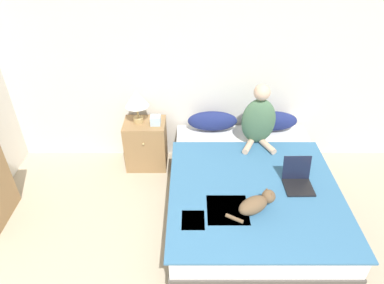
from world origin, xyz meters
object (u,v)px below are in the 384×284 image
Objects in this scene: pillow_near at (212,121)px; laptop_open at (298,180)px; person_sitting at (259,119)px; bed at (250,195)px; cat_tabby at (256,203)px; pillow_far at (272,121)px; table_lamp at (136,99)px; tissue_box at (155,120)px; nightstand at (146,144)px.

laptop_open reaches higher than pillow_near.
person_sitting is at bearing -28.46° from pillow_near.
bed is 0.55m from laptop_open.
cat_tabby is at bearing -144.01° from laptop_open.
bed is 0.87m from person_sitting.
person_sitting is 1.15m from cat_tabby.
pillow_far is at bearing 43.82° from cat_tabby.
tissue_box is (0.21, -0.05, -0.25)m from table_lamp.
cat_tabby is at bearing -48.51° from nightstand.
bed is 6.70× the size of laptop_open.
laptop_open is 2.26× the size of tissue_box.
table_lamp is 0.34m from tissue_box.
laptop_open is at bearing -14.82° from bed.
tissue_box is (-1.44, -0.10, 0.07)m from pillow_far.
cat_tabby is (-0.41, -1.39, -0.04)m from pillow_far.
nightstand is 0.41m from tissue_box.
bed is 1.07m from pillow_near.
cat_tabby is 0.74× the size of nightstand.
laptop_open is at bearing -68.57° from person_sitting.
person_sitting is at bearing -9.25° from table_lamp.
bed is 1.49m from nightstand.
pillow_far is 1.30× the size of cat_tabby.
person_sitting reaches higher than nightstand.
person_sitting is 0.86m from laptop_open.
table_lamp reaches higher than bed.
table_lamp is at bearing 170.75° from person_sitting.
table_lamp is (-1.72, 0.99, 0.39)m from laptop_open.
pillow_near is 1.32m from laptop_open.
tissue_box reaches higher than pillow_near.
person_sitting is at bearing -130.31° from pillow_far.
person_sitting is at bearing 110.65° from laptop_open.
bed is 4.95× the size of table_lamp.
nightstand is 4.60× the size of tissue_box.
cat_tabby is 0.59m from laptop_open.
pillow_far reaches higher than nightstand.
nightstand is 1.51× the size of table_lamp.
pillow_far is (0.74, 0.00, 0.00)m from pillow_near.
laptop_open is (0.47, 0.35, -0.03)m from cat_tabby.
table_lamp is at bearing 166.40° from tissue_box.
bed is at bearing -111.99° from pillow_far.
nightstand is (-1.35, 0.22, -0.50)m from person_sitting.
table_lamp is (-0.91, -0.05, 0.32)m from pillow_near.
laptop_open is 2.03m from table_lamp.
bed is at bearing -35.37° from nightstand.
person_sitting is 1.45m from table_lamp.
cat_tabby reaches higher than bed.
person_sitting reaches higher than bed.
laptop_open is at bearing -30.62° from nightstand.
cat_tabby is (-0.17, -1.12, -0.23)m from person_sitting.
bed is 4.45× the size of cat_tabby.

